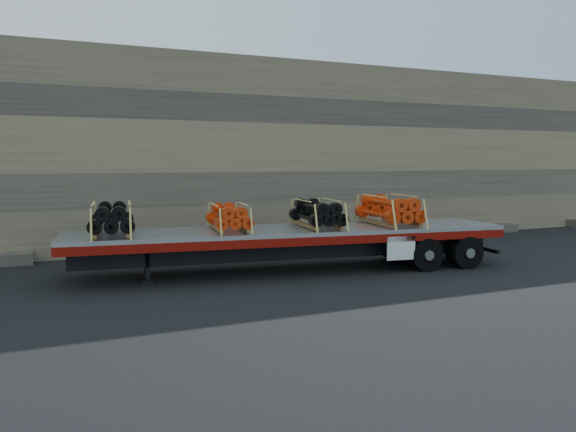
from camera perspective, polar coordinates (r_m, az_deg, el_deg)
name	(u,v)px	position (r m, az deg, el deg)	size (l,w,h in m)	color
ground	(312,271)	(16.40, 2.40, -5.65)	(120.00, 120.00, 0.00)	black
rock_wall	(238,153)	(22.09, -5.12, 6.37)	(44.00, 3.00, 7.00)	#7A6B54
trailer	(291,250)	(16.32, 0.31, -3.44)	(12.63, 2.43, 1.26)	#A5A7AC
bundle_front	(112,219)	(15.52, -17.46, -0.34)	(1.12, 2.25, 0.80)	black
bundle_midfront	(229,218)	(15.77, -6.05, -0.18)	(1.00, 2.00, 0.71)	red
bundle_midrear	(317,214)	(16.44, 2.98, 0.19)	(1.09, 2.18, 0.77)	black
bundle_rear	(389,211)	(17.34, 10.21, 0.53)	(1.21, 2.42, 0.86)	red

